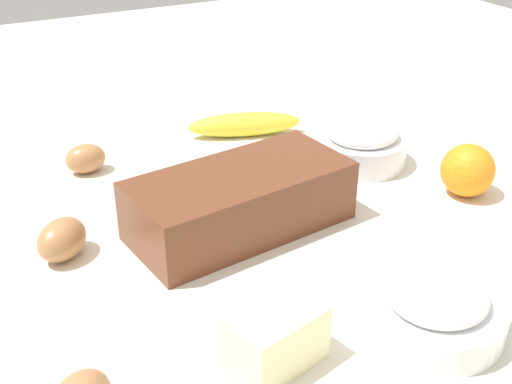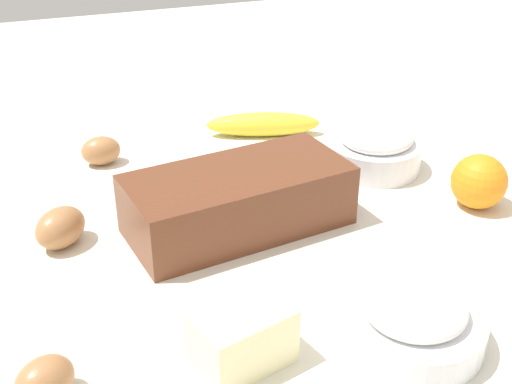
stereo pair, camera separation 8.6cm
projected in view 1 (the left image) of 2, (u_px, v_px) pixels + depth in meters
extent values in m
cube|color=silver|center=(256.00, 225.00, 0.88)|extent=(2.40, 2.40, 0.02)
cube|color=brown|center=(240.00, 201.00, 0.84)|extent=(0.29, 0.17, 0.08)
cube|color=black|center=(240.00, 198.00, 0.84)|extent=(0.28, 0.15, 0.07)
cylinder|color=white|center=(433.00, 315.00, 0.68)|extent=(0.14, 0.14, 0.03)
torus|color=white|center=(435.00, 304.00, 0.67)|extent=(0.14, 0.14, 0.01)
ellipsoid|color=white|center=(437.00, 294.00, 0.66)|extent=(0.10, 0.10, 0.04)
cylinder|color=white|center=(361.00, 150.00, 1.02)|extent=(0.14, 0.14, 0.04)
torus|color=white|center=(362.00, 139.00, 1.01)|extent=(0.14, 0.14, 0.01)
ellipsoid|color=white|center=(362.00, 131.00, 1.00)|extent=(0.11, 0.11, 0.04)
ellipsoid|color=yellow|center=(244.00, 124.00, 1.11)|extent=(0.19, 0.10, 0.04)
sphere|color=orange|center=(468.00, 170.00, 0.92)|extent=(0.07, 0.07, 0.07)
cube|color=#F4EDB2|center=(274.00, 337.00, 0.63)|extent=(0.10, 0.08, 0.06)
ellipsoid|color=#AB7346|center=(86.00, 159.00, 0.99)|extent=(0.06, 0.05, 0.04)
ellipsoid|color=#A77144|center=(62.00, 239.00, 0.79)|extent=(0.08, 0.08, 0.05)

